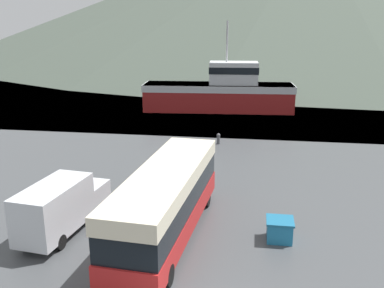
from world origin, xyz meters
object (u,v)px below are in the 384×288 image
(small_boat, at_px, (192,98))
(storage_bin, at_px, (280,230))
(delivery_van, at_px, (61,205))
(fishing_boat, at_px, (221,91))
(tour_bus, at_px, (167,199))

(small_boat, bearing_deg, storage_bin, -146.18)
(delivery_van, relative_size, fishing_boat, 0.36)
(tour_bus, distance_m, small_boat, 36.72)
(tour_bus, xyz_separation_m, fishing_boat, (-0.11, 30.70, 0.30))
(delivery_van, relative_size, storage_bin, 4.92)
(fishing_boat, bearing_deg, storage_bin, -173.82)
(tour_bus, relative_size, storage_bin, 8.79)
(delivery_van, height_order, small_boat, delivery_van)
(tour_bus, bearing_deg, fishing_boat, 94.79)
(tour_bus, xyz_separation_m, delivery_van, (-5.16, -0.28, -0.54))
(tour_bus, relative_size, delivery_van, 1.79)
(fishing_boat, bearing_deg, small_boat, 32.47)
(delivery_van, xyz_separation_m, fishing_boat, (5.04, 30.98, 0.83))
(delivery_van, bearing_deg, small_boat, 95.87)
(tour_bus, distance_m, storage_bin, 5.47)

